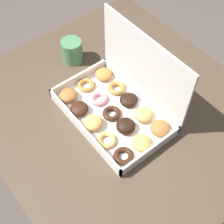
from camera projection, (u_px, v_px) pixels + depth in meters
The scene contains 4 objects.
ground_plane at pixel (116, 186), 1.74m from camera, with size 8.00×8.00×0.00m, color #564C44.
dining_table at pixel (118, 123), 1.22m from camera, with size 1.02×0.92×0.75m.
donut_box at pixel (119, 103), 1.09m from camera, with size 0.41×0.27×0.29m.
coffee_mug at pixel (72, 51), 1.24m from camera, with size 0.08×0.08×0.09m.
Camera 1 is at (0.52, -0.44, 1.66)m, focal length 50.00 mm.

